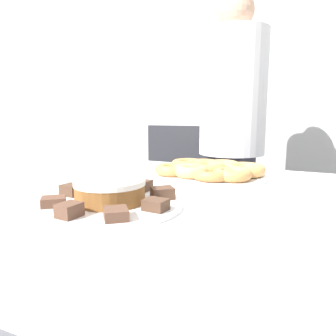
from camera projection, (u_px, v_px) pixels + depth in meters
wall_back at (262, 62)px, 2.20m from camera, size 8.00×0.05×2.60m
table at (156, 226)px, 0.86m from camera, size 1.57×1.02×0.77m
person_standing at (232, 144)px, 1.67m from camera, size 0.33×0.33×1.54m
office_chair_left at (171, 206)px, 1.94m from camera, size 0.47×0.47×0.89m
plate_cake at (110, 204)px, 0.74m from camera, size 0.33×0.33×0.01m
plate_donuts at (208, 176)px, 1.06m from camera, size 0.37×0.37×0.01m
frosted_cake at (110, 191)px, 0.74m from camera, size 0.16×0.16×0.05m
lamington_0 at (116, 214)px, 0.63m from camera, size 0.07×0.07×0.02m
lamington_1 at (156, 205)px, 0.68m from camera, size 0.05×0.04×0.02m
lamington_2 at (163, 193)px, 0.77m from camera, size 0.07×0.07×0.03m
lamington_3 at (141, 186)px, 0.85m from camera, size 0.05×0.05×0.03m
lamington_4 at (106, 185)px, 0.86m from camera, size 0.07×0.07×0.02m
lamington_5 at (71, 190)px, 0.80m from camera, size 0.05×0.04×0.03m
lamington_6 at (53, 201)px, 0.71m from camera, size 0.07×0.06×0.02m
lamington_7 at (69, 210)px, 0.64m from camera, size 0.04×0.05×0.03m
donut_0 at (208, 169)px, 1.06m from camera, size 0.12×0.12×0.04m
donut_1 at (244, 170)px, 1.04m from camera, size 0.13×0.13×0.04m
donut_2 at (222, 167)px, 1.10m from camera, size 0.12×0.12×0.04m
donut_3 at (204, 165)px, 1.15m from camera, size 0.13×0.13×0.03m
donut_4 at (188, 165)px, 1.14m from camera, size 0.12×0.12×0.04m
donut_5 at (172, 169)px, 1.06m from camera, size 0.12×0.12×0.03m
donut_6 at (191, 171)px, 1.03m from camera, size 0.11×0.11×0.04m
donut_7 at (212, 174)px, 0.99m from camera, size 0.13×0.13×0.03m
donut_8 at (232, 174)px, 0.98m from camera, size 0.12×0.12×0.03m
napkin at (64, 176)px, 1.07m from camera, size 0.18×0.16×0.01m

